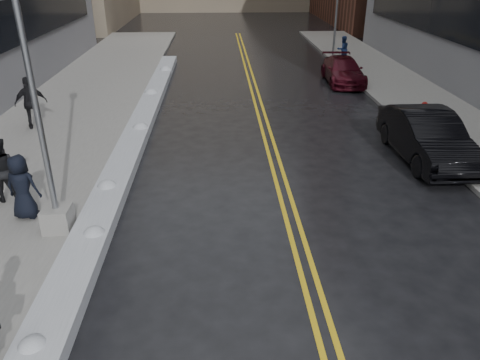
{
  "coord_description": "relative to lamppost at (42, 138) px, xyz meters",
  "views": [
    {
      "loc": [
        0.65,
        -8.0,
        6.19
      ],
      "look_at": [
        1.13,
        2.18,
        1.3
      ],
      "focal_mm": 35.0,
      "sensor_mm": 36.0,
      "label": 1
    }
  ],
  "objects": [
    {
      "name": "ground",
      "position": [
        3.3,
        -2.0,
        -2.53
      ],
      "size": [
        160.0,
        160.0,
        0.0
      ],
      "primitive_type": "plane",
      "color": "black",
      "rests_on": "ground"
    },
    {
      "name": "sidewalk_west",
      "position": [
        -2.45,
        8.0,
        -2.46
      ],
      "size": [
        5.5,
        50.0,
        0.15
      ],
      "primitive_type": "cube",
      "color": "gray",
      "rests_on": "ground"
    },
    {
      "name": "sidewalk_east",
      "position": [
        13.3,
        8.0,
        -2.46
      ],
      "size": [
        4.0,
        50.0,
        0.15
      ],
      "primitive_type": "cube",
      "color": "gray",
      "rests_on": "ground"
    },
    {
      "name": "lane_line_left",
      "position": [
        5.65,
        8.0,
        -2.53
      ],
      "size": [
        0.12,
        50.0,
        0.01
      ],
      "primitive_type": "cube",
      "color": "gold",
      "rests_on": "ground"
    },
    {
      "name": "lane_line_right",
      "position": [
        5.95,
        8.0,
        -2.53
      ],
      "size": [
        0.12,
        50.0,
        0.01
      ],
      "primitive_type": "cube",
      "color": "gold",
      "rests_on": "ground"
    },
    {
      "name": "snow_ridge",
      "position": [
        0.85,
        6.0,
        -2.36
      ],
      "size": [
        0.9,
        30.0,
        0.34
      ],
      "primitive_type": "cube",
      "color": "silver",
      "rests_on": "ground"
    },
    {
      "name": "lamppost",
      "position": [
        0.0,
        0.0,
        0.0
      ],
      "size": [
        0.65,
        0.65,
        7.62
      ],
      "color": "gray",
      "rests_on": "sidewalk_west"
    },
    {
      "name": "fire_hydrant",
      "position": [
        12.3,
        8.0,
        -1.98
      ],
      "size": [
        0.26,
        0.26,
        0.73
      ],
      "color": "maroon",
      "rests_on": "sidewalk_east"
    },
    {
      "name": "traffic_signal",
      "position": [
        11.8,
        22.0,
        0.87
      ],
      "size": [
        0.16,
        0.2,
        6.0
      ],
      "color": "gray",
      "rests_on": "sidewalk_east"
    },
    {
      "name": "pedestrian_b",
      "position": [
        -1.89,
        1.66,
        -1.49
      ],
      "size": [
        0.95,
        0.79,
        1.79
      ],
      "primitive_type": "imported",
      "rotation": [
        0.0,
        0.0,
        3.28
      ],
      "color": "black",
      "rests_on": "sidewalk_west"
    },
    {
      "name": "pedestrian_c",
      "position": [
        -0.98,
        0.66,
        -1.53
      ],
      "size": [
        0.9,
        0.66,
        1.7
      ],
      "primitive_type": "imported",
      "rotation": [
        0.0,
        0.0,
        2.98
      ],
      "color": "black",
      "rests_on": "sidewalk_west"
    },
    {
      "name": "pedestrian_d",
      "position": [
        -3.18,
        7.67,
        -1.39
      ],
      "size": [
        1.26,
        0.91,
        1.99
      ],
      "primitive_type": "imported",
      "rotation": [
        0.0,
        0.0,
        3.55
      ],
      "color": "black",
      "rests_on": "sidewalk_west"
    },
    {
      "name": "pedestrian_east",
      "position": [
        11.76,
        19.41,
        -1.58
      ],
      "size": [
        0.93,
        0.83,
        1.6
      ],
      "primitive_type": "imported",
      "rotation": [
        0.0,
        0.0,
        3.47
      ],
      "color": "navy",
      "rests_on": "sidewalk_east"
    },
    {
      "name": "car_black",
      "position": [
        10.8,
        4.21,
        -1.72
      ],
      "size": [
        1.8,
        4.98,
        1.63
      ],
      "primitive_type": "imported",
      "rotation": [
        0.0,
        0.0,
        0.01
      ],
      "color": "black",
      "rests_on": "ground"
    },
    {
      "name": "car_maroon",
      "position": [
        10.66,
        14.8,
        -1.88
      ],
      "size": [
        2.01,
        4.59,
        1.31
      ],
      "primitive_type": "imported",
      "rotation": [
        0.0,
        0.0,
        -0.04
      ],
      "color": "#3B0913",
      "rests_on": "ground"
    }
  ]
}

